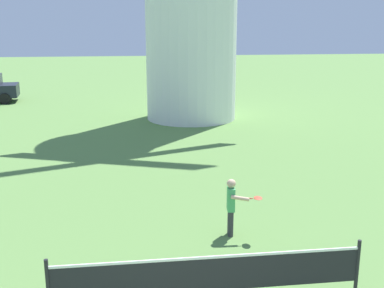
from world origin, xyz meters
The scene contains 2 objects.
tennis_net centered at (0.45, 2.43, 0.68)m, with size 4.83×0.06×1.10m.
player_far centered at (1.40, 5.17, 0.71)m, with size 0.72×0.56×1.25m.
Camera 1 is at (-0.66, -4.03, 4.42)m, focal length 44.74 mm.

